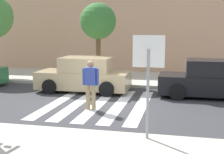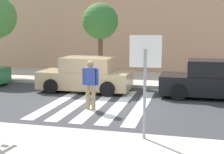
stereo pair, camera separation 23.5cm
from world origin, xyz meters
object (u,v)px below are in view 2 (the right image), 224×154
at_px(stop_sign, 145,64).
at_px(parked_car_tan, 86,75).
at_px(pedestrian_crossing, 90,82).
at_px(parked_car_black, 212,80).
at_px(street_tree_center, 100,22).

bearing_deg(stop_sign, parked_car_tan, 120.79).
distance_m(stop_sign, pedestrian_crossing, 3.76).
relative_size(stop_sign, pedestrian_crossing, 1.46).
relative_size(stop_sign, parked_car_black, 0.61).
xyz_separation_m(stop_sign, parked_car_black, (1.96, 5.81, -1.25)).
height_order(stop_sign, pedestrian_crossing, stop_sign).
xyz_separation_m(stop_sign, street_tree_center, (-3.41, 7.98, 1.16)).
bearing_deg(parked_car_tan, parked_car_black, -0.00).
relative_size(stop_sign, parked_car_tan, 0.61).
xyz_separation_m(parked_car_tan, street_tree_center, (0.06, 2.17, 2.41)).
height_order(pedestrian_crossing, parked_car_black, pedestrian_crossing).
height_order(stop_sign, street_tree_center, street_tree_center).
xyz_separation_m(stop_sign, parked_car_tan, (-3.46, 5.81, -1.25)).
distance_m(parked_car_tan, parked_car_black, 5.42).
height_order(parked_car_tan, street_tree_center, street_tree_center).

